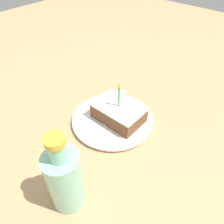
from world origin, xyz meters
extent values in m
cube|color=tan|center=(0.00, 0.00, -0.02)|extent=(2.40, 2.40, 0.04)
cylinder|color=white|center=(0.00, 0.01, 0.01)|extent=(0.22, 0.22, 0.02)
cylinder|color=white|center=(0.00, 0.01, 0.01)|extent=(0.23, 0.23, 0.01)
cube|color=brown|center=(0.01, 0.00, 0.04)|extent=(0.09, 0.14, 0.04)
cube|color=silver|center=(0.01, 0.00, 0.06)|extent=(0.09, 0.14, 0.01)
cylinder|color=#4CBF66|center=(0.01, 0.00, 0.09)|extent=(0.01, 0.01, 0.06)
cone|color=yellow|center=(0.01, 0.00, 0.13)|extent=(0.01, 0.01, 0.01)
cube|color=#B2B2B7|center=(0.02, 0.03, 0.02)|extent=(0.12, 0.06, 0.00)
cube|color=#B2B2B7|center=(0.10, 0.06, 0.02)|extent=(0.05, 0.04, 0.00)
cylinder|color=#8CD1B2|center=(-0.24, -0.07, 0.07)|extent=(0.07, 0.07, 0.14)
cylinder|color=#8CD1B2|center=(-0.24, -0.07, 0.16)|extent=(0.03, 0.03, 0.04)
cylinder|color=gold|center=(-0.24, -0.07, 0.19)|extent=(0.04, 0.04, 0.01)
camera|label=1|loc=(-0.35, -0.28, 0.45)|focal=35.00mm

